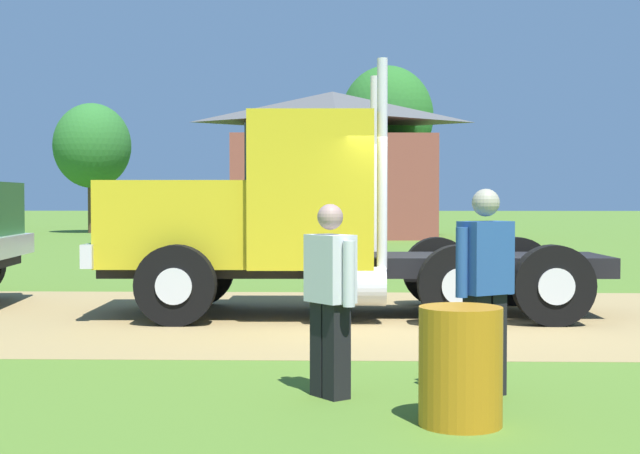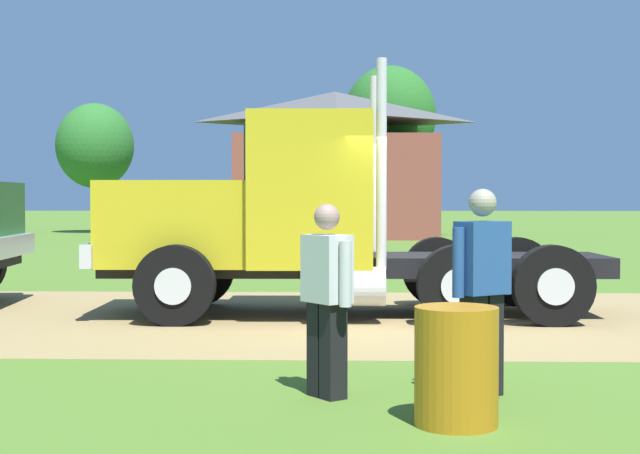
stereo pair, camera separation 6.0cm
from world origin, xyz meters
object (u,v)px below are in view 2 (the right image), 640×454
truck_foreground_white (292,222)px  visitor_standing_near (482,283)px  steel_barrel (456,366)px  shed_building (335,167)px  visitor_by_barrel (327,294)px

truck_foreground_white → visitor_standing_near: bearing=-70.0°
truck_foreground_white → steel_barrel: truck_foreground_white is taller
steel_barrel → visitor_standing_near: bearing=72.1°
visitor_standing_near → steel_barrel: visitor_standing_near is taller
steel_barrel → shed_building: (-1.44, 32.32, 2.51)m
truck_foreground_white → shed_building: 25.93m
truck_foreground_white → steel_barrel: (1.63, -6.44, -0.89)m
truck_foreground_white → shed_building: (0.19, 25.88, 1.61)m
truck_foreground_white → visitor_by_barrel: size_ratio=4.45×
truck_foreground_white → visitor_standing_near: size_ratio=4.13×
visitor_by_barrel → steel_barrel: visitor_by_barrel is taller
visitor_standing_near → shed_building: 31.40m
visitor_standing_near → steel_barrel: (-0.33, -1.03, -0.52)m
visitor_by_barrel → steel_barrel: 1.43m
steel_barrel → visitor_by_barrel: bearing=136.4°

